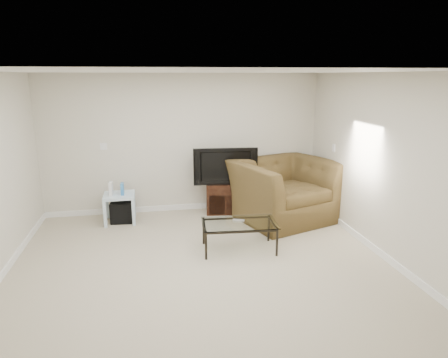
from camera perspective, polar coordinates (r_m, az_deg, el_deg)
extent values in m
plane|color=tan|center=(5.31, -2.96, -12.97)|extent=(5.00, 5.00, 0.00)
plane|color=white|center=(4.71, -3.38, 15.10)|extent=(5.00, 5.00, 0.00)
cube|color=silver|center=(7.30, -5.79, 5.02)|extent=(5.00, 0.02, 2.50)
cube|color=silver|center=(5.74, 22.42, 1.35)|extent=(0.02, 5.00, 2.50)
cube|color=white|center=(7.30, -16.82, 4.47)|extent=(0.12, 0.02, 0.12)
cube|color=white|center=(7.10, 15.39, 4.30)|extent=(0.02, 0.09, 0.13)
cube|color=white|center=(7.06, 15.93, -3.75)|extent=(0.02, 0.08, 0.12)
cube|color=black|center=(7.27, 0.12, -1.25)|extent=(0.37, 0.28, 0.05)
imported|color=black|center=(7.18, 0.12, 2.02)|extent=(1.08, 0.29, 0.66)
cube|color=black|center=(7.14, -14.35, -4.52)|extent=(0.39, 0.39, 0.36)
cube|color=white|center=(6.98, -15.85, -1.34)|extent=(0.06, 0.17, 0.23)
cube|color=#337FCC|center=(6.97, -14.33, -1.38)|extent=(0.05, 0.14, 0.20)
imported|color=#482A1B|center=(6.96, 8.63, -0.21)|extent=(1.85, 1.50, 1.39)
cube|color=#B2B2B7|center=(5.80, 2.09, -5.90)|extent=(0.17, 0.11, 0.02)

